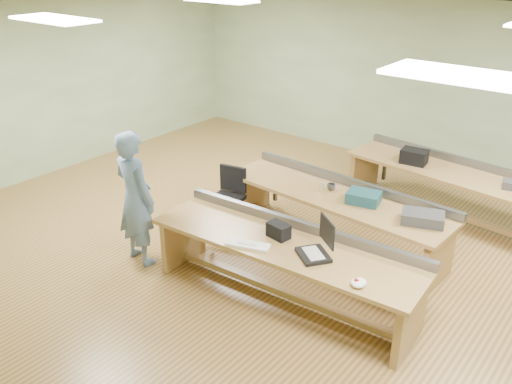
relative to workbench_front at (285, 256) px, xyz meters
The scene contains 20 objects.
floor 1.25m from the workbench_front, 121.84° to the left, with size 10.00×10.00×0.00m, color olive.
ceiling 2.68m from the workbench_front, 121.84° to the left, with size 10.00×10.00×0.00m, color silver.
wall_back 5.06m from the workbench_front, 96.76° to the left, with size 10.00×0.04×3.00m, color #A5BB8D.
wall_left 5.74m from the workbench_front, behind, with size 0.04×8.00×3.00m, color #A5BB8D.
fluor_panels 2.65m from the workbench_front, 121.84° to the left, with size 6.20×3.50×0.03m.
workbench_front is the anchor object (origin of this frame).
workbench_mid 1.48m from the workbench_front, 98.13° to the left, with size 3.26×1.03×0.86m.
workbench_back 3.32m from the workbench_front, 78.05° to the left, with size 3.21×1.18×0.86m.
person 2.05m from the workbench_front, 166.02° to the right, with size 0.65×0.43×1.78m, color #6B81AF.
laptop_base 0.47m from the workbench_front, ahead, with size 0.36×0.30×0.04m, color black.
laptop_screen 0.69m from the workbench_front, ahead, with size 0.36×0.02×0.29m, color black.
keyboard 0.48m from the workbench_front, 129.04° to the right, with size 0.50×0.17×0.03m, color white.
trackball_mouse 1.12m from the workbench_front, 13.57° to the right, with size 0.15×0.17×0.07m, color white.
camera_bag 0.30m from the workbench_front, 165.10° to the left, with size 0.26×0.16×0.17m, color black.
task_chair 1.90m from the workbench_front, 151.36° to the left, with size 0.58×0.58×0.91m.
parts_bin_teal 1.49m from the workbench_front, 82.48° to the left, with size 0.41×0.31×0.14m, color #163E48.
parts_bin_grey 1.74m from the workbench_front, 53.86° to the left, with size 0.49×0.31×0.13m, color #313133.
mug 1.59m from the workbench_front, 102.53° to the left, with size 0.11×0.11×0.09m, color #313133.
drinks_can 1.48m from the workbench_front, 106.63° to the left, with size 0.06×0.06×0.11m, color silver.
storage_box_back 3.18m from the workbench_front, 87.74° to the left, with size 0.38×0.27×0.22m, color black.
Camera 1 is at (3.63, -5.28, 3.79)m, focal length 38.00 mm.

